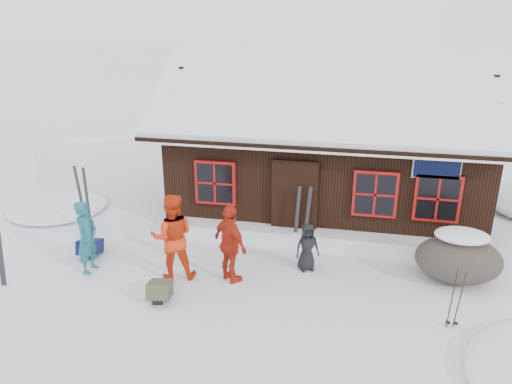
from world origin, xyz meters
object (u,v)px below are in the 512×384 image
skier_orange_right (230,244)px  backpack_olive (160,293)px  skier_teal (87,237)px  skier_orange_left (173,237)px  boulder (459,258)px  skier_crouched (307,247)px  backpack_blue (90,250)px  ski_poles (456,300)px

skier_orange_right → backpack_olive: 1.71m
skier_teal → skier_orange_right: (3.15, 0.22, 0.04)m
skier_orange_left → boulder: size_ratio=1.07×
skier_orange_left → skier_orange_right: 1.24m
skier_crouched → boulder: skier_crouched is taller
skier_orange_right → backpack_blue: bearing=33.0°
boulder → backpack_olive: boulder is taller
skier_teal → backpack_olive: (1.95, -0.79, -0.66)m
skier_orange_left → boulder: 6.05m
skier_orange_right → boulder: 4.82m
skier_crouched → backpack_blue: (-5.01, -0.41, -0.38)m
boulder → backpack_blue: (-8.20, -0.60, -0.37)m
skier_orange_right → ski_poles: bearing=-150.4°
skier_teal → boulder: size_ratio=0.92×
skier_orange_right → skier_teal: bearing=43.5°
skier_orange_left → skier_crouched: bearing=180.0°
skier_orange_left → backpack_olive: bearing=74.1°
skier_teal → skier_orange_left: 1.92m
ski_poles → backpack_olive: 5.58m
skier_crouched → backpack_olive: bearing=-172.9°
skier_orange_right → ski_poles: 4.44m
skier_teal → skier_orange_left: (1.92, 0.12, 0.13)m
skier_teal → backpack_blue: 0.97m
backpack_blue → boulder: bearing=-4.3°
ski_poles → backpack_olive: size_ratio=2.10×
backpack_blue → ski_poles: bearing=-17.0°
boulder → backpack_olive: (-5.90, -2.01, -0.37)m
skier_orange_left → skier_orange_right: bearing=166.2°
skier_orange_left → boulder: skier_orange_left is taller
skier_crouched → skier_teal: bearing=165.7°
boulder → backpack_blue: bearing=-175.8°
skier_orange_left → ski_poles: size_ratio=1.56×
ski_poles → skier_orange_right: bearing=170.1°
skier_orange_left → backpack_blue: skier_orange_left is taller
skier_teal → backpack_olive: bearing=-113.3°
backpack_blue → skier_orange_left: bearing=-20.8°
skier_teal → boulder: bearing=-82.4°
backpack_blue → skier_crouched: bearing=-3.9°
skier_crouched → skier_orange_left: bearing=171.5°
skier_teal → skier_orange_right: bearing=-87.3°
skier_orange_right → boulder: skier_orange_right is taller
ski_poles → backpack_blue: ski_poles is taller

